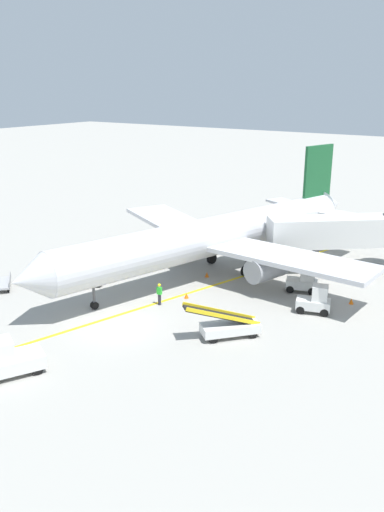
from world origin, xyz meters
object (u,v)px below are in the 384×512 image
Objects in this scene: pushback_tug at (6,359)px; baggage_tug_near_wing at (304,281)px; jet_bridge at (352,231)px; belt_loader_forward_hold at (228,326)px; baggage_cart_loaded at (0,283)px; baggage_tug_by_cargo_door at (316,301)px; safety_cone_wingtip_left at (186,295)px; belt_loader_aft_hold at (95,271)px; safety_cone_nose_left at (351,301)px; airliner at (217,236)px; safety_cone_nose_right at (207,275)px; ground_crew_marshaller at (159,293)px.

pushback_tug reaches higher than baggage_tug_near_wing.
belt_loader_forward_hold is (-2.32, -17.27, -2.77)m from jet_bridge.
baggage_cart_loaded is (-21.83, -20.22, -3.07)m from jet_bridge.
safety_cone_wingtip_left is at bearing -162.06° from baggage_tug_by_cargo_door.
belt_loader_aft_hold is at bearing 49.79° from baggage_cart_loaded.
safety_cone_nose_left is (2.64, -7.44, -3.32)m from jet_bridge.
baggage_tug_by_cargo_door is 0.79× the size of baggage_cart_loaded.
baggage_tug_near_wing is at bearing 1.63° from airliner.
belt_loader_forward_hold is 10.44× the size of safety_cone_nose_right.
baggage_tug_near_wing is 10.20m from belt_loader_forward_hold.
baggage_tug_near_wing is at bearing 42.42° from safety_cone_wingtip_left.
belt_loader_forward_hold is at bearing -11.02° from belt_loader_aft_hold.
pushback_tug is 13.69m from belt_loader_forward_hold.
jet_bridge is 10.83m from baggage_tug_by_cargo_door.
belt_loader_aft_hold is 10.94× the size of safety_cone_wingtip_left.
ground_crew_marshaller is (-10.16, -5.17, -0.02)m from baggage_tug_by_cargo_door.
baggage_tug_by_cargo_door is 0.56× the size of belt_loader_aft_hold.
belt_loader_aft_hold reaches higher than safety_cone_wingtip_left.
belt_loader_aft_hold is 7.60m from baggage_cart_loaded.
baggage_tug_by_cargo_door is 24.79m from baggage_cart_loaded.
airliner reaches higher than safety_cone_nose_right.
belt_loader_aft_hold reaches higher than baggage_cart_loaded.
belt_loader_forward_hold reaches higher than safety_cone_nose_right.
jet_bridge is 26.00× the size of safety_cone_nose_right.
belt_loader_forward_hold reaches higher than baggage_tug_near_wing.
safety_cone_nose_right is (-7.16, 8.66, -0.56)m from belt_loader_forward_hold.
belt_loader_aft_hold reaches higher than safety_cone_nose_left.
jet_bridge is at bearing 79.34° from baggage_tug_near_wing.
airliner is at bearing 125.30° from belt_loader_forward_hold.
pushback_tug is at bearing -125.61° from belt_loader_forward_hold.
airliner is 12.44m from belt_loader_forward_hold.
belt_loader_aft_hold reaches higher than baggage_tug_by_cargo_door.
airliner reaches higher than baggage_tug_near_wing.
safety_cone_nose_right is (7.45, 5.81, -0.56)m from belt_loader_aft_hold.
baggage_tug_near_wing reaches higher than ground_crew_marshaller.
belt_loader_forward_hold is 1.35× the size of baggage_cart_loaded.
belt_loader_forward_hold is 7.08m from ground_crew_marshaller.
safety_cone_nose_left is 1.00× the size of safety_cone_wingtip_left.
baggage_tug_by_cargo_door is at bearing 26.95° from ground_crew_marshaller.
pushback_tug reaches higher than safety_cone_nose_left.
ground_crew_marshaller is at bearing -89.06° from airliner.
safety_cone_nose_right is (0.81, 19.79, -0.77)m from pushback_tug.
ground_crew_marshaller is 7.06m from safety_cone_nose_right.
baggage_tug_near_wing is 6.11× the size of safety_cone_nose_right.
pushback_tug reaches higher than baggage_tug_by_cargo_door.
pushback_tug is 1.52× the size of baggage_tug_by_cargo_door.
jet_bridge reaches higher than pushback_tug.
baggage_tug_by_cargo_door is at bearing -119.16° from safety_cone_nose_left.
ground_crew_marshaller is (12.62, 4.58, 0.44)m from baggage_cart_loaded.
jet_bridge is 6.73× the size of ground_crew_marshaller.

